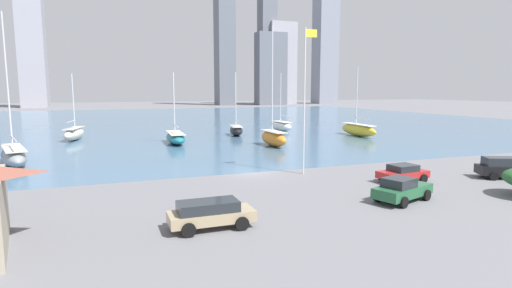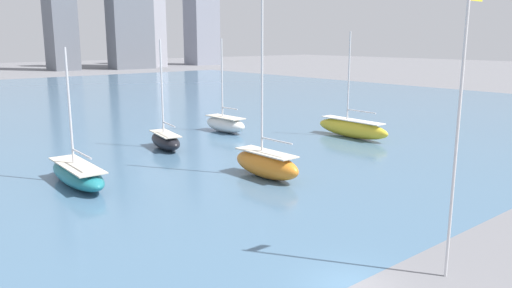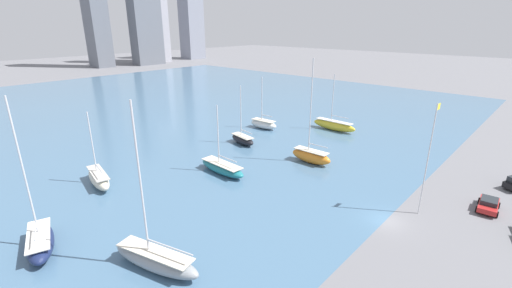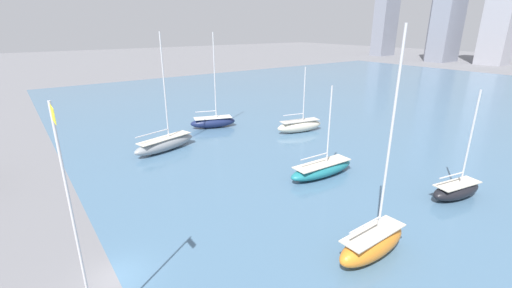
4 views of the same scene
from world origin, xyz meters
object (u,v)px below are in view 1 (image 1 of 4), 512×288
Objects in this scene: flag_pole at (305,97)px; parked_pickup_green at (402,189)px; sailboat_cream at (74,133)px; parked_suv_black at (507,167)px; parked_wagon_tan at (210,213)px; sailboat_orange at (273,138)px; sailboat_yellow at (358,130)px; sailboat_teal at (176,138)px; sailboat_gray at (14,155)px; sailboat_white at (282,126)px; sailboat_black at (236,130)px; parked_sedan_red at (403,173)px.

flag_pole is 12.80m from parked_pickup_green.
parked_pickup_green is at bearing -50.70° from sailboat_cream.
parked_suv_black is 1.07× the size of parked_wagon_tan.
sailboat_orange is at bearing 49.32° from parked_suv_black.
sailboat_yellow is 31.30m from sailboat_teal.
sailboat_yellow is 0.75× the size of sailboat_gray.
sailboat_white is 20.89m from sailboat_orange.
parked_wagon_tan is (-14.13, -0.70, 0.01)m from parked_pickup_green.
sailboat_cream is 2.00× the size of parked_suv_black.
sailboat_black is at bearing 5.83° from sailboat_cream.
sailboat_black reaches higher than parked_pickup_green.
parked_suv_black is at bearing -63.14° from sailboat_black.
parked_pickup_green is 1.06× the size of parked_wagon_tan.
parked_wagon_tan is (-18.40, -5.57, 0.09)m from parked_sedan_red.
sailboat_teal is at bearing -157.05° from sailboat_white.
parked_pickup_green is at bearing 92.77° from parked_wagon_tan.
parked_wagon_tan is at bearing -75.94° from sailboat_gray.
parked_suv_black is (42.80, -22.98, -0.02)m from sailboat_gray.
parked_pickup_green is (24.42, -46.98, -0.16)m from sailboat_cream.
parked_suv_black is (-7.33, -33.27, -0.06)m from sailboat_yellow.
parked_suv_black is at bearing -37.25° from sailboat_cream.
sailboat_black is 2.10× the size of parked_suv_black.
parked_wagon_tan is (-26.30, -48.69, -0.13)m from sailboat_white.
sailboat_gray is at bearing -146.63° from sailboat_teal.
flag_pole reaches higher than parked_pickup_green.
sailboat_gray is 31.64m from sailboat_orange.
sailboat_yellow is at bearing -1.73° from sailboat_cream.
sailboat_yellow is 2.27× the size of parked_suv_black.
sailboat_cream is 26.34m from sailboat_black.
sailboat_gray is 38.60m from parked_pickup_green.
parked_wagon_tan is (-35.44, -36.66, -0.21)m from sailboat_yellow.
sailboat_cream reaches higher than parked_sedan_red.
parked_sedan_red is at bearing 106.77° from parked_wagon_tan.
sailboat_teal is 2.32× the size of parked_sedan_red.
sailboat_cream is 0.95× the size of sailboat_black.
sailboat_yellow is at bearing -55.91° from sailboat_white.
flag_pole is at bearing -105.56° from sailboat_orange.
sailboat_teal is at bearing -22.38° from sailboat_cream.
sailboat_teal is 2.02× the size of parked_pickup_green.
sailboat_orange is 34.45m from parked_wagon_tan.
sailboat_teal reaches higher than parked_suv_black.
parked_pickup_green is (9.97, -37.16, 0.00)m from sailboat_teal.
sailboat_gray reaches higher than parked_wagon_tan.
parked_suv_black is 28.31m from parked_wagon_tan.
sailboat_yellow is 0.71× the size of sailboat_orange.
parked_pickup_green is 14.23m from parked_suv_black.
parked_wagon_tan is (-11.97, -11.59, -6.36)m from flag_pole.
sailboat_cream is 48.78m from parked_wagon_tan.
sailboat_yellow is (45.73, -11.03, 0.06)m from sailboat_cream.
sailboat_orange is 3.23× the size of parked_pickup_green.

